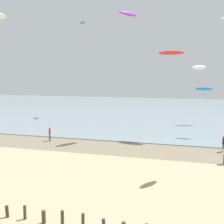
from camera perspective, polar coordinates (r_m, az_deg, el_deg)
name	(u,v)px	position (r m, az deg, el deg)	size (l,w,h in m)	color
wet_sand_strip	(110,148)	(33.08, -0.43, -6.85)	(120.00, 6.20, 0.01)	#84755B
sea	(158,110)	(69.89, 8.80, 0.44)	(160.00, 70.00, 0.10)	#7F939E
groyne_mid	(79,221)	(16.58, -6.31, -20.05)	(13.79, 0.35, 0.90)	#4C3124
person_nearest_camera	(223,143)	(33.21, 20.56, -5.63)	(0.25, 0.57, 1.71)	#383842
person_by_waterline	(50,134)	(37.01, -11.84, -4.07)	(0.36, 0.52, 1.71)	#383842
kite_aloft_0	(83,23)	(59.39, -5.64, 16.64)	(2.71, 0.87, 0.43)	green
kite_aloft_2	(204,89)	(39.67, 17.20, 4.24)	(2.11, 0.67, 0.34)	#2384D1
kite_aloft_4	(199,67)	(23.90, 16.33, 8.18)	(2.00, 0.64, 0.32)	white
kite_aloft_6	(128,14)	(38.03, 3.07, 18.30)	(3.00, 0.96, 0.48)	purple
kite_aloft_8	(171,53)	(37.45, 11.28, 11.06)	(3.23, 1.03, 0.52)	red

